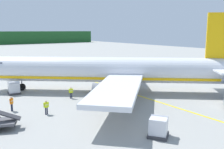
{
  "coord_description": "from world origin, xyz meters",
  "views": [
    {
      "loc": [
        3.1,
        -15.25,
        9.41
      ],
      "look_at": [
        23.14,
        12.72,
        3.29
      ],
      "focal_mm": 40.03,
      "sensor_mm": 36.0,
      "label": 1
    }
  ],
  "objects_px": {
    "airliner_foreground": "(112,70)",
    "cargo_container_near": "(159,127)",
    "cargo_container_mid": "(14,88)",
    "crew_loader_right": "(46,106)",
    "crew_marshaller": "(11,102)",
    "crew_loader_left": "(71,92)"
  },
  "relations": [
    {
      "from": "crew_loader_left",
      "to": "crew_loader_right",
      "type": "height_order",
      "value": "crew_loader_right"
    },
    {
      "from": "cargo_container_near",
      "to": "cargo_container_mid",
      "type": "height_order",
      "value": "cargo_container_mid"
    },
    {
      "from": "cargo_container_mid",
      "to": "crew_loader_right",
      "type": "distance_m",
      "value": 11.61
    },
    {
      "from": "airliner_foreground",
      "to": "cargo_container_near",
      "type": "bearing_deg",
      "value": -111.23
    },
    {
      "from": "crew_marshaller",
      "to": "crew_loader_left",
      "type": "distance_m",
      "value": 8.24
    },
    {
      "from": "cargo_container_near",
      "to": "crew_marshaller",
      "type": "bearing_deg",
      "value": 120.17
    },
    {
      "from": "cargo_container_mid",
      "to": "crew_marshaller",
      "type": "xyz_separation_m",
      "value": [
        -2.35,
        -8.07,
        0.06
      ]
    },
    {
      "from": "cargo_container_mid",
      "to": "cargo_container_near",
      "type": "bearing_deg",
      "value": -74.48
    },
    {
      "from": "crew_loader_left",
      "to": "crew_loader_right",
      "type": "distance_m",
      "value": 6.95
    },
    {
      "from": "cargo_container_near",
      "to": "crew_loader_left",
      "type": "relative_size",
      "value": 1.49
    },
    {
      "from": "cargo_container_near",
      "to": "crew_loader_left",
      "type": "bearing_deg",
      "value": 92.21
    },
    {
      "from": "cargo_container_near",
      "to": "airliner_foreground",
      "type": "bearing_deg",
      "value": 68.77
    },
    {
      "from": "airliner_foreground",
      "to": "crew_marshaller",
      "type": "bearing_deg",
      "value": -177.82
    },
    {
      "from": "cargo_container_near",
      "to": "crew_loader_right",
      "type": "bearing_deg",
      "value": 117.07
    },
    {
      "from": "cargo_container_near",
      "to": "crew_marshaller",
      "type": "xyz_separation_m",
      "value": [
        -8.8,
        15.14,
        0.16
      ]
    },
    {
      "from": "airliner_foreground",
      "to": "cargo_container_near",
      "type": "distance_m",
      "value": 17.04
    },
    {
      "from": "airliner_foreground",
      "to": "crew_loader_right",
      "type": "height_order",
      "value": "airliner_foreground"
    },
    {
      "from": "cargo_container_mid",
      "to": "crew_marshaller",
      "type": "bearing_deg",
      "value": -106.27
    },
    {
      "from": "cargo_container_mid",
      "to": "crew_loader_right",
      "type": "relative_size",
      "value": 1.27
    },
    {
      "from": "cargo_container_near",
      "to": "crew_loader_left",
      "type": "distance_m",
      "value": 16.11
    },
    {
      "from": "airliner_foreground",
      "to": "cargo_container_mid",
      "type": "bearing_deg",
      "value": 149.14
    },
    {
      "from": "crew_loader_left",
      "to": "crew_loader_right",
      "type": "xyz_separation_m",
      "value": [
        -5.31,
        -4.49,
        0.02
      ]
    }
  ]
}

